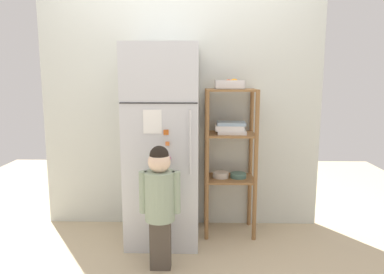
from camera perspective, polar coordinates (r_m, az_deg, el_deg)
ground_plane at (r=3.31m, az=-2.00°, el=-15.74°), size 6.00×6.00×0.00m
kitchen_wall_back at (r=3.37m, az=-1.75°, el=3.98°), size 2.60×0.03×2.18m
refrigerator at (r=3.08m, az=-4.58°, el=-1.26°), size 0.60×0.65×1.68m
child_standing at (r=2.64m, az=-5.14°, el=-9.25°), size 0.30×0.22×0.93m
pantry_shelf_unit at (r=3.21m, az=6.06°, el=-1.36°), size 0.45×0.36×1.31m
fruit_bin at (r=3.15m, az=6.25°, el=8.29°), size 0.26×0.16×0.09m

